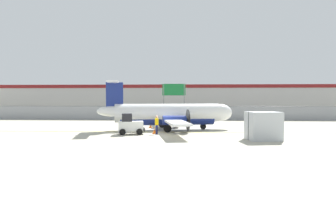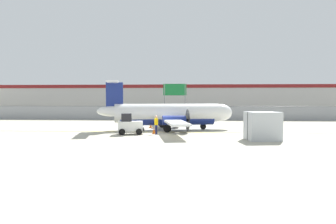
{
  "view_description": "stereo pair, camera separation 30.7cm",
  "coord_description": "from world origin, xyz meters",
  "px_view_note": "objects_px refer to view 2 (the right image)",
  "views": [
    {
      "loc": [
        2.45,
        -26.61,
        3.27
      ],
      "look_at": [
        0.77,
        5.08,
        1.8
      ],
      "focal_mm": 32.0,
      "sensor_mm": 36.0,
      "label": 1
    },
    {
      "loc": [
        2.75,
        -26.59,
        3.27
      ],
      "look_at": [
        0.77,
        5.08,
        1.8
      ],
      "focal_mm": 32.0,
      "sensor_mm": 36.0,
      "label": 2
    }
  ],
  "objects_px": {
    "traffic_cone_near_right": "(151,125)",
    "highway_sign": "(175,93)",
    "commuter_airplane": "(170,114)",
    "ground_crew_worker": "(156,124)",
    "traffic_cone_near_left": "(154,130)",
    "baggage_tug": "(130,125)",
    "parked_car_3": "(242,111)",
    "parked_car_2": "(193,112)",
    "parked_car_1": "(144,112)",
    "cargo_container": "(263,126)",
    "parked_car_0": "(111,110)"
  },
  "relations": [
    {
      "from": "traffic_cone_near_right",
      "to": "parked_car_1",
      "type": "bearing_deg",
      "value": 100.47
    },
    {
      "from": "traffic_cone_near_right",
      "to": "highway_sign",
      "type": "xyz_separation_m",
      "value": [
        2.13,
        13.8,
        3.83
      ]
    },
    {
      "from": "parked_car_1",
      "to": "highway_sign",
      "type": "bearing_deg",
      "value": -29.95
    },
    {
      "from": "commuter_airplane",
      "to": "highway_sign",
      "type": "distance_m",
      "value": 16.04
    },
    {
      "from": "baggage_tug",
      "to": "cargo_container",
      "type": "bearing_deg",
      "value": -27.08
    },
    {
      "from": "cargo_container",
      "to": "highway_sign",
      "type": "xyz_separation_m",
      "value": [
        -7.76,
        22.89,
        3.04
      ]
    },
    {
      "from": "parked_car_0",
      "to": "parked_car_3",
      "type": "height_order",
      "value": "same"
    },
    {
      "from": "traffic_cone_near_left",
      "to": "parked_car_1",
      "type": "relative_size",
      "value": 0.15
    },
    {
      "from": "cargo_container",
      "to": "parked_car_1",
      "type": "xyz_separation_m",
      "value": [
        -13.06,
        26.19,
        -0.21
      ]
    },
    {
      "from": "traffic_cone_near_left",
      "to": "parked_car_3",
      "type": "xyz_separation_m",
      "value": [
        13.54,
        30.93,
        0.58
      ]
    },
    {
      "from": "ground_crew_worker",
      "to": "traffic_cone_near_left",
      "type": "relative_size",
      "value": 2.66
    },
    {
      "from": "cargo_container",
      "to": "traffic_cone_near_left",
      "type": "distance_m",
      "value": 9.66
    },
    {
      "from": "baggage_tug",
      "to": "parked_car_1",
      "type": "relative_size",
      "value": 0.59
    },
    {
      "from": "cargo_container",
      "to": "parked_car_2",
      "type": "bearing_deg",
      "value": 91.33
    },
    {
      "from": "traffic_cone_near_left",
      "to": "parked_car_2",
      "type": "distance_m",
      "value": 25.51
    },
    {
      "from": "cargo_container",
      "to": "parked_car_2",
      "type": "distance_m",
      "value": 29.2
    },
    {
      "from": "parked_car_0",
      "to": "baggage_tug",
      "type": "bearing_deg",
      "value": 109.88
    },
    {
      "from": "parked_car_1",
      "to": "highway_sign",
      "type": "distance_m",
      "value": 7.03
    },
    {
      "from": "parked_car_3",
      "to": "cargo_container",
      "type": "bearing_deg",
      "value": -97.6
    },
    {
      "from": "parked_car_0",
      "to": "traffic_cone_near_left",
      "type": "bearing_deg",
      "value": 113.78
    },
    {
      "from": "parked_car_0",
      "to": "ground_crew_worker",
      "type": "bearing_deg",
      "value": 113.88
    },
    {
      "from": "ground_crew_worker",
      "to": "traffic_cone_near_left",
      "type": "xyz_separation_m",
      "value": [
        -0.26,
        0.5,
        -0.64
      ]
    },
    {
      "from": "parked_car_3",
      "to": "parked_car_2",
      "type": "bearing_deg",
      "value": -148.53
    },
    {
      "from": "parked_car_1",
      "to": "parked_car_3",
      "type": "bearing_deg",
      "value": 27.36
    },
    {
      "from": "parked_car_3",
      "to": "commuter_airplane",
      "type": "bearing_deg",
      "value": -114.04
    },
    {
      "from": "traffic_cone_near_left",
      "to": "parked_car_1",
      "type": "xyz_separation_m",
      "value": [
        -4.14,
        22.56,
        0.58
      ]
    },
    {
      "from": "baggage_tug",
      "to": "parked_car_3",
      "type": "relative_size",
      "value": 0.6
    },
    {
      "from": "commuter_airplane",
      "to": "parked_car_3",
      "type": "xyz_separation_m",
      "value": [
        12.28,
        27.51,
        -0.71
      ]
    },
    {
      "from": "traffic_cone_near_right",
      "to": "ground_crew_worker",
      "type": "bearing_deg",
      "value": -78.26
    },
    {
      "from": "ground_crew_worker",
      "to": "traffic_cone_near_left",
      "type": "height_order",
      "value": "ground_crew_worker"
    },
    {
      "from": "ground_crew_worker",
      "to": "baggage_tug",
      "type": "bearing_deg",
      "value": 3.66
    },
    {
      "from": "commuter_airplane",
      "to": "ground_crew_worker",
      "type": "bearing_deg",
      "value": -115.29
    },
    {
      "from": "parked_car_0",
      "to": "highway_sign",
      "type": "bearing_deg",
      "value": 141.92
    },
    {
      "from": "commuter_airplane",
      "to": "traffic_cone_near_right",
      "type": "relative_size",
      "value": 25.02
    },
    {
      "from": "traffic_cone_near_right",
      "to": "parked_car_3",
      "type": "bearing_deg",
      "value": 60.32
    },
    {
      "from": "ground_crew_worker",
      "to": "highway_sign",
      "type": "xyz_separation_m",
      "value": [
        0.9,
        19.75,
        3.19
      ]
    },
    {
      "from": "cargo_container",
      "to": "traffic_cone_near_left",
      "type": "height_order",
      "value": "cargo_container"
    },
    {
      "from": "parked_car_1",
      "to": "parked_car_2",
      "type": "distance_m",
      "value": 8.66
    },
    {
      "from": "parked_car_1",
      "to": "baggage_tug",
      "type": "bearing_deg",
      "value": -83.05
    },
    {
      "from": "commuter_airplane",
      "to": "ground_crew_worker",
      "type": "xyz_separation_m",
      "value": [
        -1.0,
        -3.91,
        -0.65
      ]
    },
    {
      "from": "cargo_container",
      "to": "parked_car_0",
      "type": "relative_size",
      "value": 0.62
    },
    {
      "from": "ground_crew_worker",
      "to": "parked_car_1",
      "type": "distance_m",
      "value": 23.47
    },
    {
      "from": "parked_car_0",
      "to": "parked_car_2",
      "type": "relative_size",
      "value": 0.98
    },
    {
      "from": "traffic_cone_near_left",
      "to": "parked_car_2",
      "type": "bearing_deg",
      "value": 80.71
    },
    {
      "from": "commuter_airplane",
      "to": "parked_car_2",
      "type": "xyz_separation_m",
      "value": [
        2.85,
        21.75,
        -0.71
      ]
    },
    {
      "from": "baggage_tug",
      "to": "commuter_airplane",
      "type": "bearing_deg",
      "value": 37.96
    },
    {
      "from": "parked_car_2",
      "to": "parked_car_3",
      "type": "height_order",
      "value": "same"
    },
    {
      "from": "baggage_tug",
      "to": "traffic_cone_near_right",
      "type": "height_order",
      "value": "baggage_tug"
    },
    {
      "from": "baggage_tug",
      "to": "parked_car_2",
      "type": "height_order",
      "value": "baggage_tug"
    },
    {
      "from": "parked_car_3",
      "to": "highway_sign",
      "type": "xyz_separation_m",
      "value": [
        -12.38,
        -11.68,
        3.24
      ]
    }
  ]
}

